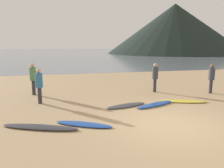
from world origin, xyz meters
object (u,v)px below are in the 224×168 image
surfboard_2 (126,106)px  person_0 (155,75)px  surfboard_3 (156,104)px  person_1 (33,76)px  person_3 (212,76)px  surfboard_1 (84,124)px  person_2 (39,83)px  surfboard_4 (183,101)px  surfboard_0 (40,127)px

surfboard_2 → person_0: person_0 is taller
surfboard_3 → person_1: bearing=126.3°
person_3 → surfboard_1: bearing=-111.6°
person_2 → surfboard_4: bearing=80.9°
surfboard_0 → person_3: bearing=41.7°
surfboard_3 → surfboard_4: (1.53, 0.23, -0.01)m
person_0 → person_1: size_ratio=0.96×
person_2 → person_1: bearing=-163.9°
surfboard_0 → person_2: size_ratio=1.62×
person_2 → person_3: bearing=92.2°
surfboard_4 → person_0: 2.57m
person_1 → person_3: bearing=43.2°
surfboard_0 → person_2: person_2 is taller
surfboard_0 → surfboard_3: bearing=40.6°
surfboard_1 → surfboard_2: (2.05, 1.86, -0.00)m
surfboard_2 → surfboard_4: 2.87m
person_1 → person_0: bearing=46.9°
surfboard_2 → surfboard_4: size_ratio=0.90×
surfboard_0 → person_3: (8.83, 3.25, 0.92)m
surfboard_3 → surfboard_4: 1.54m
person_2 → person_0: bearing=101.6°
surfboard_3 → person_2: size_ratio=1.37×
surfboard_1 → person_1: size_ratio=1.18×
person_0 → surfboard_0: bearing=-108.9°
surfboard_4 → surfboard_1: bearing=-139.9°
surfboard_0 → surfboard_3: (4.83, 1.66, 0.00)m
surfboard_2 → person_0: bearing=28.3°
surfboard_4 → person_1: (-7.12, 3.16, 0.97)m
surfboard_1 → surfboard_0: bearing=-154.1°
surfboard_0 → surfboard_3: size_ratio=1.18×
surfboard_2 → surfboard_1: bearing=-154.6°
surfboard_2 → surfboard_4: (2.87, 0.09, 0.01)m
surfboard_0 → surfboard_2: size_ratio=1.35×
surfboard_0 → surfboard_1: (1.43, -0.04, -0.01)m
surfboard_3 → person_3: 4.40m
surfboard_2 → surfboard_0: bearing=-169.3°
surfboard_0 → surfboard_4: surfboard_0 is taller
surfboard_0 → surfboard_1: surfboard_0 is taller
surfboard_1 → person_1: 5.64m
surfboard_1 → surfboard_4: 5.29m
surfboard_0 → surfboard_3: surfboard_3 is taller
person_3 → surfboard_3: bearing=-114.0°
person_0 → person_2: size_ratio=1.01×
surfboard_2 → surfboard_3: size_ratio=0.87×
surfboard_2 → person_2: bearing=143.6°
surfboard_3 → surfboard_1: bearing=-175.7°
surfboard_2 → surfboard_4: surfboard_4 is taller
person_0 → person_2: 6.29m
surfboard_2 → person_3: person_3 is taller
surfboard_2 → person_2: size_ratio=1.19×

